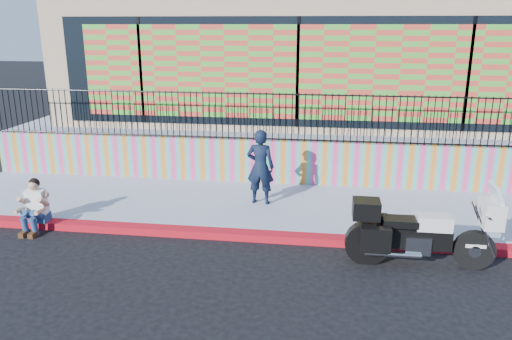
# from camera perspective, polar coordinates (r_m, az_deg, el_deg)

# --- Properties ---
(ground) EXTENTS (90.00, 90.00, 0.00)m
(ground) POSITION_cam_1_polar(r_m,az_deg,el_deg) (9.81, 2.90, -8.10)
(ground) COLOR black
(ground) RESTS_ON ground
(red_curb) EXTENTS (16.00, 0.30, 0.15)m
(red_curb) POSITION_cam_1_polar(r_m,az_deg,el_deg) (9.78, 2.91, -7.70)
(red_curb) COLOR #AD0C1B
(red_curb) RESTS_ON ground
(sidewalk) EXTENTS (16.00, 3.00, 0.15)m
(sidewalk) POSITION_cam_1_polar(r_m,az_deg,el_deg) (11.30, 3.68, -4.32)
(sidewalk) COLOR #8D93AA
(sidewalk) RESTS_ON ground
(mural_wall) EXTENTS (16.00, 0.20, 1.10)m
(mural_wall) POSITION_cam_1_polar(r_m,az_deg,el_deg) (12.62, 4.31, 0.88)
(mural_wall) COLOR #E43C7D
(mural_wall) RESTS_ON sidewalk
(metal_fence) EXTENTS (15.80, 0.04, 1.20)m
(metal_fence) POSITION_cam_1_polar(r_m,az_deg,el_deg) (12.37, 4.42, 6.03)
(metal_fence) COLOR black
(metal_fence) RESTS_ON mural_wall
(elevated_platform) EXTENTS (16.00, 10.00, 1.25)m
(elevated_platform) POSITION_cam_1_polar(r_m,az_deg,el_deg) (17.60, 5.44, 5.03)
(elevated_platform) COLOR #8D93AA
(elevated_platform) RESTS_ON ground
(storefront_building) EXTENTS (14.00, 8.06, 4.00)m
(storefront_building) POSITION_cam_1_polar(r_m,az_deg,el_deg) (17.07, 5.65, 13.55)
(storefront_building) COLOR tan
(storefront_building) RESTS_ON elevated_platform
(police_motorcycle) EXTENTS (2.49, 0.82, 1.55)m
(police_motorcycle) POSITION_cam_1_polar(r_m,az_deg,el_deg) (9.05, 18.07, -6.63)
(police_motorcycle) COLOR black
(police_motorcycle) RESTS_ON ground
(police_officer) EXTENTS (0.65, 0.46, 1.70)m
(police_officer) POSITION_cam_1_polar(r_m,az_deg,el_deg) (11.10, 0.50, 0.36)
(police_officer) COLOR black
(police_officer) RESTS_ON sidewalk
(seated_man) EXTENTS (0.54, 0.71, 1.06)m
(seated_man) POSITION_cam_1_polar(r_m,az_deg,el_deg) (11.01, -24.08, -4.25)
(seated_man) COLOR navy
(seated_man) RESTS_ON ground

